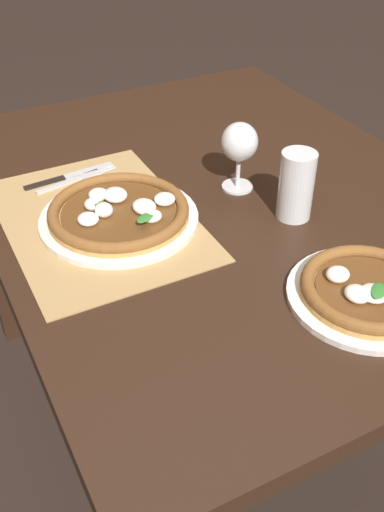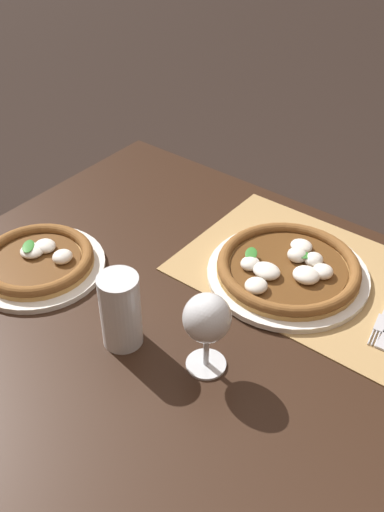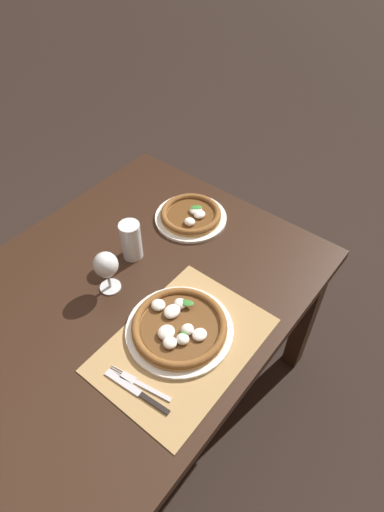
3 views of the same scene
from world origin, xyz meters
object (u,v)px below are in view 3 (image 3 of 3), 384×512
at_px(pizza_near, 179,327).
at_px(pint_glass, 131,241).
at_px(pizza_far, 191,215).
at_px(knife, 137,392).
at_px(fork, 139,383).
at_px(wine_glass, 106,266).

distance_m(pizza_near, pint_glass, 0.36).
distance_m(pizza_far, knife, 0.72).
distance_m(pizza_far, pint_glass, 0.28).
bearing_deg(pizza_far, pizza_near, -145.41).
bearing_deg(pizza_near, fork, -173.37).
xyz_separation_m(pizza_far, wine_glass, (-0.43, -0.00, 0.09)).
relative_size(pizza_near, wine_glass, 2.10).
relative_size(pizza_far, fork, 1.38).
height_order(pizza_near, pizza_far, pizza_near).
relative_size(pizza_near, pizza_far, 1.19).
height_order(pint_glass, knife, pint_glass).
xyz_separation_m(pizza_far, fork, (-0.62, -0.31, -0.01)).
relative_size(pint_glass, knife, 0.67).
xyz_separation_m(pizza_near, pint_glass, (0.14, 0.33, 0.05)).
bearing_deg(wine_glass, knife, -123.82).
relative_size(wine_glass, pint_glass, 1.07).
bearing_deg(pint_glass, wine_glass, -163.75).
bearing_deg(wine_glass, pizza_far, 0.34).
bearing_deg(pizza_far, pint_glass, 171.49).
bearing_deg(wine_glass, fork, -122.00).
bearing_deg(fork, pint_glass, 45.80).
height_order(pizza_far, wine_glass, wine_glass).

